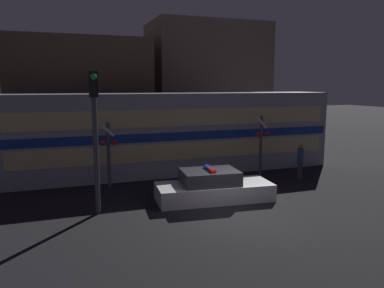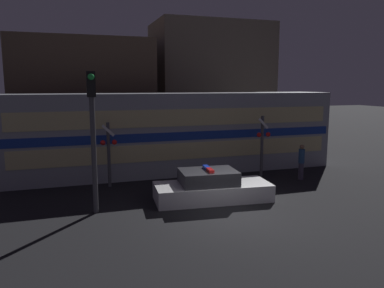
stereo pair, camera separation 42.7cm
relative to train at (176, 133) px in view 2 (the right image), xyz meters
The scene contains 9 objects.
ground_plane 7.69m from the train, 90.51° to the right, with size 120.00×120.00×0.00m, color black.
train is the anchor object (origin of this frame).
police_car 5.70m from the train, 90.87° to the right, with size 4.85×2.27×1.37m.
pedestrian 6.65m from the train, 34.80° to the right, with size 0.30×0.30×1.77m.
crossing_signal_near 4.60m from the train, 33.05° to the right, with size 0.74×0.34×3.12m.
crossing_signal_far 4.39m from the train, 151.00° to the right, with size 0.74×0.34×2.99m.
traffic_light_corner 7.35m from the train, 130.07° to the right, with size 0.30×0.46×5.14m.
building_left 8.54m from the train, 122.13° to the left, with size 8.75×6.00×7.59m.
building_center 10.38m from the train, 58.57° to the left, with size 8.75×5.52×9.34m.
Camera 2 is at (-5.40, -11.89, 4.66)m, focal length 35.00 mm.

